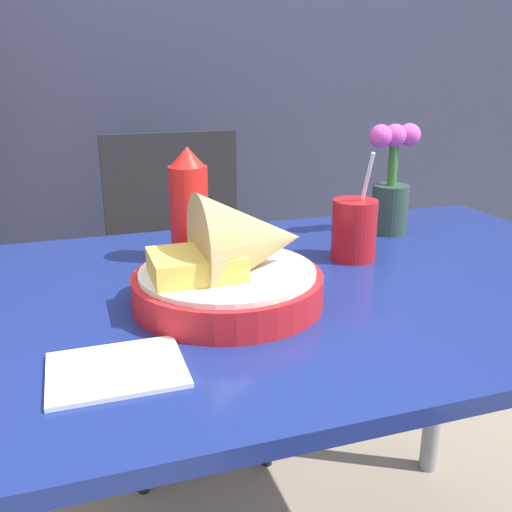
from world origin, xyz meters
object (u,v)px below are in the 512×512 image
Objects in this scene: ketchup_bottle at (189,206)px; chair_far_window at (180,266)px; food_basket at (236,266)px; flower_vase at (391,184)px; drink_cup at (354,232)px.

chair_far_window is at bearing 81.70° from ketchup_bottle.
food_basket is 1.25× the size of flower_vase.
ketchup_bottle is (-0.09, -0.60, 0.33)m from chair_far_window.
food_basket is at bearing -154.11° from drink_cup.
food_basket is at bearing -147.97° from flower_vase.
ketchup_bottle is at bearing -98.30° from chair_far_window.
flower_vase is at bearing 5.77° from ketchup_bottle.
drink_cup is 0.88× the size of flower_vase.
food_basket is 1.37× the size of ketchup_bottle.
food_basket is 0.23m from ketchup_bottle.
food_basket is 0.50m from flower_vase.
drink_cup is (0.27, 0.13, -0.01)m from food_basket.
drink_cup is 0.21m from flower_vase.
food_basket is at bearing -83.99° from ketchup_bottle.
chair_far_window is 4.56× the size of drink_cup.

